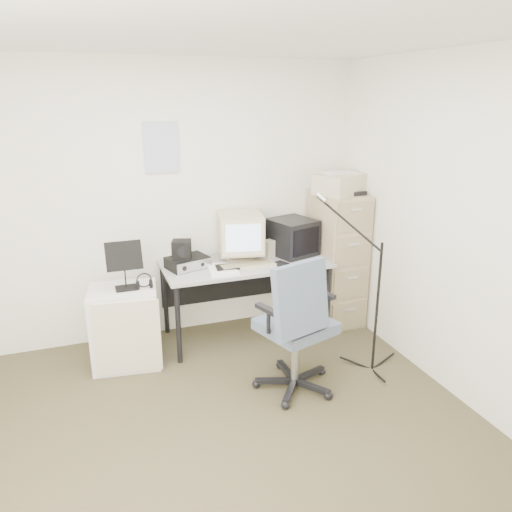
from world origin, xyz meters
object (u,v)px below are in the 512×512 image
object	(u,v)px
office_chair	(296,323)
side_cart	(125,326)
filing_cabinet	(336,258)
desk	(246,299)

from	to	relation	value
office_chair	side_cart	size ratio (longest dim) A/B	1.63
filing_cabinet	office_chair	distance (m)	1.35
side_cart	desk	bearing A→B (deg)	15.07
office_chair	side_cart	xyz separation A→B (m)	(-1.18, 0.84, -0.21)
filing_cabinet	side_cart	world-z (taller)	filing_cabinet
filing_cabinet	office_chair	world-z (taller)	filing_cabinet
desk	filing_cabinet	bearing A→B (deg)	1.81
side_cart	filing_cabinet	bearing A→B (deg)	12.44
desk	side_cart	world-z (taller)	desk
filing_cabinet	office_chair	size ratio (longest dim) A/B	1.18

